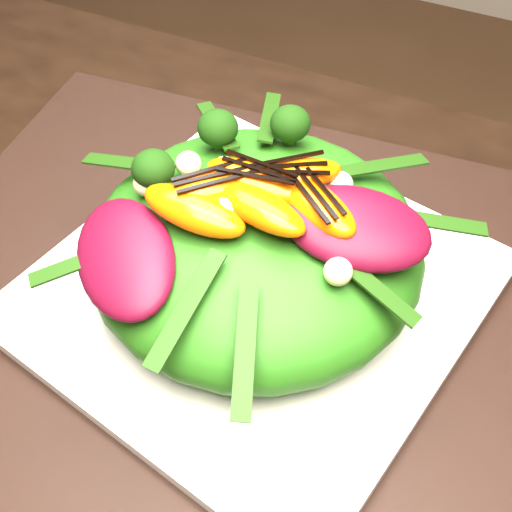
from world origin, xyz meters
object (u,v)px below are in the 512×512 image
at_px(orange_segment, 256,160).
at_px(placemat, 256,296).
at_px(plate_base, 256,290).
at_px(lettuce_mound, 256,245).
at_px(salad_bowl, 256,278).

bearing_deg(orange_segment, placemat, -65.43).
bearing_deg(placemat, orange_segment, 114.57).
bearing_deg(plate_base, orange_segment, 114.57).
bearing_deg(lettuce_mound, placemat, 0.00).
bearing_deg(salad_bowl, placemat, 0.00).
distance_m(placemat, lettuce_mound, 0.06).
relative_size(placemat, lettuce_mound, 2.34).
bearing_deg(lettuce_mound, plate_base, 0.00).
bearing_deg(plate_base, salad_bowl, 0.00).
xyz_separation_m(plate_base, orange_segment, (-0.01, 0.03, 0.10)).
height_order(placemat, orange_segment, orange_segment).
xyz_separation_m(plate_base, lettuce_mound, (0.00, 0.00, 0.05)).
xyz_separation_m(salad_bowl, orange_segment, (-0.01, 0.03, 0.08)).
relative_size(placemat, salad_bowl, 2.22).
relative_size(plate_base, orange_segment, 4.16).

